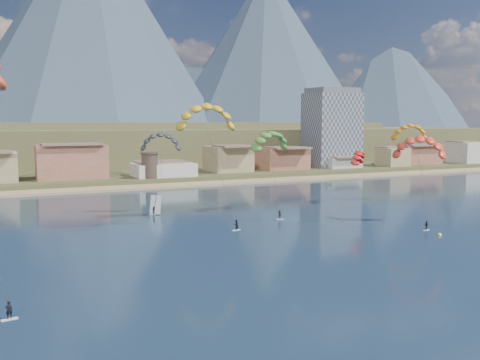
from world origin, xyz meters
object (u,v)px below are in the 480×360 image
object	(u,v)px
kitesurfer_orange	(420,143)
buoy	(440,235)
kitesurfer_yellow	(206,113)
kitesurfer_green	(270,139)
watchtower	(150,165)
apartment_tower	(332,128)
windsurfer	(155,209)

from	to	relation	value
kitesurfer_orange	buoy	xyz separation A→B (m)	(-6.38, -12.59, -15.84)
kitesurfer_orange	kitesurfer_yellow	bearing A→B (deg)	151.88
kitesurfer_green	buoy	size ratio (longest dim) A/B	28.50
watchtower	kitesurfer_yellow	distance (m)	66.17
apartment_tower	kitesurfer_green	world-z (taller)	apartment_tower
windsurfer	apartment_tower	bearing A→B (deg)	36.51
buoy	watchtower	bearing A→B (deg)	105.82
apartment_tower	windsurfer	bearing A→B (deg)	-143.49
buoy	kitesurfer_orange	bearing A→B (deg)	63.12
windsurfer	buoy	xyz separation A→B (m)	(41.02, -42.09, -1.22)
kitesurfer_orange	kitesurfer_green	world-z (taller)	kitesurfer_green
buoy	kitesurfer_green	bearing A→B (deg)	114.37
apartment_tower	windsurfer	distance (m)	117.44
kitesurfer_orange	kitesurfer_green	size ratio (longest dim) A/B	0.98
kitesurfer_green	kitesurfer_orange	bearing A→B (deg)	-45.36
apartment_tower	kitesurfer_yellow	xyz separation A→B (m)	(-84.57, -78.10, 4.33)
apartment_tower	buoy	bearing A→B (deg)	-115.24
buoy	kitesurfer_yellow	bearing A→B (deg)	134.08
kitesurfer_orange	buoy	size ratio (longest dim) A/B	27.90
apartment_tower	windsurfer	size ratio (longest dim) A/B	7.57
apartment_tower	watchtower	bearing A→B (deg)	-170.07
windsurfer	buoy	size ratio (longest dim) A/B	6.09
kitesurfer_green	buoy	world-z (taller)	kitesurfer_green
apartment_tower	kitesurfer_yellow	bearing A→B (deg)	-137.28
apartment_tower	buoy	size ratio (longest dim) A/B	46.08
apartment_tower	kitesurfer_yellow	size ratio (longest dim) A/B	1.20
windsurfer	kitesurfer_orange	bearing A→B (deg)	-31.89
kitesurfer_yellow	windsurfer	world-z (taller)	kitesurfer_yellow
kitesurfer_yellow	windsurfer	xyz separation A→B (m)	(-8.89, 8.92, -20.81)
watchtower	kitesurfer_yellow	size ratio (longest dim) A/B	0.32
watchtower	windsurfer	xyz separation A→B (m)	(-13.46, -55.18, -5.03)
kitesurfer_yellow	buoy	distance (m)	51.16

